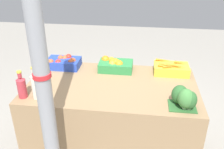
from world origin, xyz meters
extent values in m
cube|color=#937551|center=(0.00, 0.00, 0.43)|extent=(1.61, 0.92, 0.85)
cylinder|color=gray|center=(-0.36, -0.71, 1.16)|extent=(0.11, 0.11, 2.33)
cylinder|color=red|center=(-0.36, -0.71, 1.28)|extent=(0.12, 0.12, 0.03)
cube|color=#2847B7|center=(-0.57, 0.31, 0.90)|extent=(0.35, 0.23, 0.09)
sphere|color=#BC562D|center=(-0.47, 0.27, 0.93)|extent=(0.07, 0.07, 0.07)
sphere|color=#BC562D|center=(-0.56, 0.35, 0.94)|extent=(0.07, 0.07, 0.07)
sphere|color=red|center=(-0.60, 0.25, 0.93)|extent=(0.07, 0.07, 0.07)
sphere|color=#BC562D|center=(-0.68, 0.23, 0.94)|extent=(0.06, 0.06, 0.06)
sphere|color=#BC562D|center=(-0.61, 0.34, 0.94)|extent=(0.06, 0.06, 0.06)
sphere|color=#BC562D|center=(-0.46, 0.29, 0.94)|extent=(0.07, 0.07, 0.07)
sphere|color=red|center=(-0.53, 0.38, 0.94)|extent=(0.07, 0.07, 0.07)
cube|color=#2D8442|center=(0.00, 0.31, 0.90)|extent=(0.35, 0.23, 0.09)
sphere|color=orange|center=(-0.02, 0.29, 0.94)|extent=(0.07, 0.07, 0.07)
sphere|color=orange|center=(-0.06, 0.38, 0.93)|extent=(0.07, 0.07, 0.07)
sphere|color=orange|center=(-0.03, 0.32, 0.94)|extent=(0.08, 0.08, 0.08)
sphere|color=orange|center=(0.04, 0.28, 0.94)|extent=(0.08, 0.08, 0.08)
sphere|color=orange|center=(-0.03, 0.28, 0.93)|extent=(0.08, 0.08, 0.08)
sphere|color=orange|center=(0.00, 0.31, 0.94)|extent=(0.08, 0.08, 0.08)
sphere|color=orange|center=(-0.12, 0.37, 0.94)|extent=(0.09, 0.09, 0.09)
cube|color=gold|center=(0.57, 0.31, 0.90)|extent=(0.35, 0.23, 0.09)
cone|color=orange|center=(0.64, 0.24, 0.96)|extent=(0.13, 0.07, 0.03)
cone|color=orange|center=(0.67, 0.34, 0.96)|extent=(0.13, 0.05, 0.03)
cone|color=orange|center=(0.49, 0.38, 0.96)|extent=(0.16, 0.03, 0.02)
cone|color=orange|center=(0.50, 0.24, 0.96)|extent=(0.14, 0.06, 0.03)
cone|color=orange|center=(0.58, 0.27, 0.96)|extent=(0.14, 0.04, 0.03)
cone|color=orange|center=(0.52, 0.24, 0.97)|extent=(0.15, 0.07, 0.03)
cone|color=orange|center=(0.54, 0.23, 0.96)|extent=(0.13, 0.04, 0.02)
cube|color=#2D602D|center=(0.62, -0.31, 0.86)|extent=(0.22, 0.18, 0.01)
ellipsoid|color=#387033|center=(0.63, -0.34, 0.95)|extent=(0.12, 0.12, 0.12)
cylinder|color=#B2C693|center=(0.63, -0.34, 0.87)|extent=(0.03, 0.03, 0.02)
ellipsoid|color=#427F3D|center=(0.63, -0.35, 0.95)|extent=(0.13, 0.13, 0.16)
cylinder|color=#B2C693|center=(0.63, -0.35, 0.87)|extent=(0.03, 0.03, 0.02)
ellipsoid|color=#2D602D|center=(0.59, -0.27, 0.94)|extent=(0.13, 0.13, 0.16)
cylinder|color=#B2C693|center=(0.59, -0.27, 0.87)|extent=(0.03, 0.03, 0.02)
ellipsoid|color=#2D602D|center=(0.66, -0.35, 0.94)|extent=(0.11, 0.11, 0.15)
cylinder|color=#B2C693|center=(0.66, -0.35, 0.87)|extent=(0.03, 0.03, 0.02)
ellipsoid|color=#427F3D|center=(0.63, -0.30, 0.94)|extent=(0.11, 0.11, 0.12)
cylinder|color=#B2C693|center=(0.63, -0.30, 0.87)|extent=(0.03, 0.03, 0.02)
cylinder|color=#B2333D|center=(-0.73, -0.33, 0.94)|extent=(0.08, 0.08, 0.17)
cone|color=#B2333D|center=(-0.73, -0.33, 1.03)|extent=(0.08, 0.08, 0.02)
cylinder|color=#B2333D|center=(-0.73, -0.33, 1.07)|extent=(0.03, 0.03, 0.05)
cylinder|color=gold|center=(-0.73, -0.33, 1.10)|extent=(0.04, 0.04, 0.01)
cylinder|color=beige|center=(-0.61, -0.33, 0.96)|extent=(0.07, 0.07, 0.21)
cone|color=beige|center=(-0.61, -0.33, 1.07)|extent=(0.07, 0.07, 0.02)
cylinder|color=beige|center=(-0.61, -0.33, 1.11)|extent=(0.03, 0.03, 0.05)
cylinder|color=gold|center=(-0.61, -0.33, 1.14)|extent=(0.03, 0.03, 0.01)
camera|label=1|loc=(0.27, -2.07, 2.00)|focal=40.00mm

